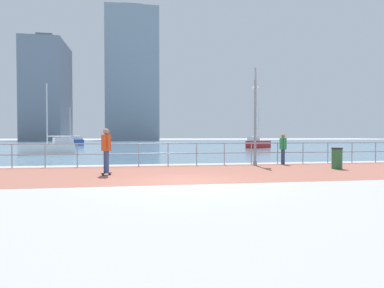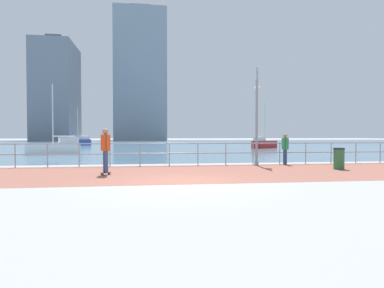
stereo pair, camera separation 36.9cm
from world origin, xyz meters
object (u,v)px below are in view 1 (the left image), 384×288
object	(u,v)px
bystander	(283,147)
trash_bin	(337,158)
lamppost	(255,112)
sailboat_red	(71,142)
sailboat_white	(258,144)
skateboarder	(106,147)
sailboat_ivory	(49,147)

from	to	relation	value
bystander	trash_bin	size ratio (longest dim) A/B	1.66
lamppost	trash_bin	size ratio (longest dim) A/B	5.08
lamppost	sailboat_red	distance (m)	37.88
bystander	sailboat_red	world-z (taller)	sailboat_red
lamppost	sailboat_white	xyz separation A→B (m)	(8.22, 21.21, -2.10)
trash_bin	sailboat_red	distance (m)	41.15
skateboarder	trash_bin	world-z (taller)	skateboarder
trash_bin	sailboat_white	bearing A→B (deg)	77.18
skateboarder	sailboat_red	size ratio (longest dim) A/B	0.31
sailboat_white	skateboarder	bearing A→B (deg)	-121.85
sailboat_ivory	sailboat_white	world-z (taller)	sailboat_ivory
bystander	sailboat_red	size ratio (longest dim) A/B	0.28
bystander	sailboat_ivory	distance (m)	18.07
lamppost	sailboat_ivory	xyz separation A→B (m)	(-12.39, 11.64, -2.09)
sailboat_red	trash_bin	bearing A→B (deg)	-64.25
bystander	sailboat_white	xyz separation A→B (m)	(6.72, 21.12, -0.39)
lamppost	sailboat_red	bearing A→B (deg)	113.40
lamppost	sailboat_ivory	bearing A→B (deg)	136.79
sailboat_white	sailboat_red	bearing A→B (deg)	149.85
skateboarder	sailboat_ivory	distance (m)	15.70
lamppost	bystander	size ratio (longest dim) A/B	3.06
skateboarder	sailboat_white	distance (m)	28.54
skateboarder	lamppost	bearing A→B (deg)	23.93
skateboarder	bystander	xyz separation A→B (m)	(8.33, 3.12, -0.13)
bystander	lamppost	bearing A→B (deg)	-176.72
sailboat_red	sailboat_white	size ratio (longest dim) A/B	1.03
skateboarder	bystander	size ratio (longest dim) A/B	1.11
lamppost	bystander	bearing A→B (deg)	3.28
bystander	sailboat_white	world-z (taller)	sailboat_white
trash_bin	sailboat_white	world-z (taller)	sailboat_white
sailboat_white	sailboat_ivory	bearing A→B (deg)	-155.10
bystander	sailboat_ivory	xyz separation A→B (m)	(-13.88, 11.55, -0.38)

